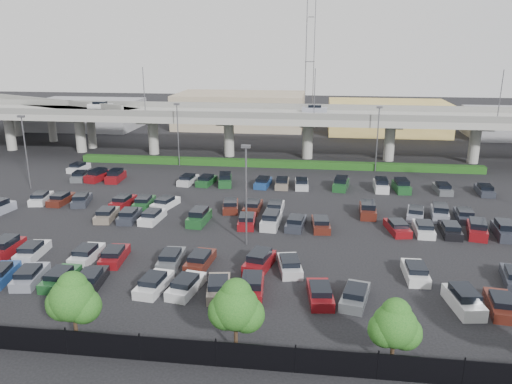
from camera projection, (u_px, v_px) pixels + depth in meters
ground at (256, 218)px, 58.46m from camera, size 280.00×280.00×0.00m
overpass at (278, 118)px, 86.86m from camera, size 150.00×13.00×15.80m
on_ramp at (34, 106)px, 103.67m from camera, size 50.93×30.13×8.80m
hedge at (275, 164)px, 82.03m from camera, size 66.00×1.60×1.10m
fence at (200, 353)px, 31.62m from camera, size 70.00×0.10×2.00m
tree_row at (215, 305)px, 32.17m from camera, size 65.07×3.66×5.94m
parked_cars at (241, 224)px, 54.87m from camera, size 63.11×41.61×1.67m
light_poles at (224, 161)px, 59.05m from camera, size 66.90×48.38×10.30m
distant_buildings at (344, 114)px, 114.56m from camera, size 138.00×24.00×9.00m
comm_tower at (310, 59)px, 123.70m from camera, size 2.40×2.40×30.00m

